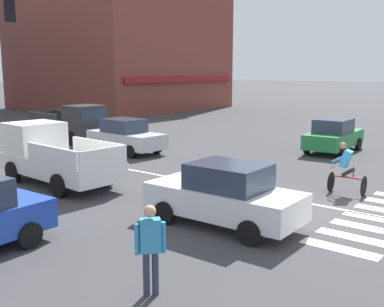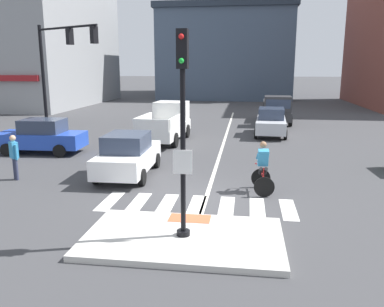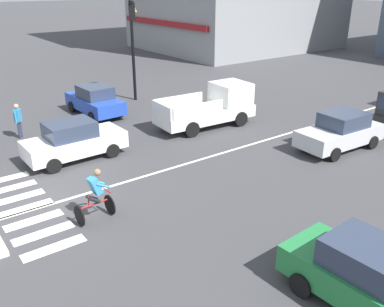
{
  "view_description": "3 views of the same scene",
  "coord_description": "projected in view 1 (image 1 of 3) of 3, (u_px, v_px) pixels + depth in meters",
  "views": [
    {
      "loc": [
        -12.51,
        -3.99,
        3.97
      ],
      "look_at": [
        -0.75,
        5.36,
        1.25
      ],
      "focal_mm": 43.26,
      "sensor_mm": 36.0,
      "label": 1
    },
    {
      "loc": [
        1.42,
        -11.71,
        4.11
      ],
      "look_at": [
        -0.63,
        3.08,
        0.8
      ],
      "focal_mm": 37.06,
      "sensor_mm": 36.0,
      "label": 2
    },
    {
      "loc": [
        12.88,
        -3.16,
        6.94
      ],
      "look_at": [
        1.21,
        5.47,
        0.9
      ],
      "focal_mm": 38.98,
      "sensor_mm": 36.0,
      "label": 3
    }
  ],
  "objects": [
    {
      "name": "crosswalk_stripe_a",
      "position": [
        340.0,
        249.0,
        10.41
      ],
      "size": [
        0.44,
        1.8,
        0.01
      ],
      "primitive_type": "cube",
      "color": "silver",
      "rests_on": "ground"
    },
    {
      "name": "pedestrian_at_curb_left",
      "position": [
        150.0,
        243.0,
        8.09
      ],
      "size": [
        0.45,
        0.4,
        1.67
      ],
      "color": "#2D334C",
      "rests_on": "ground"
    },
    {
      "name": "car_green_cross_right",
      "position": [
        334.0,
        136.0,
        22.53
      ],
      "size": [
        4.17,
        1.98,
        1.64
      ],
      "color": "#237A3D",
      "rests_on": "ground"
    },
    {
      "name": "building_far_block",
      "position": [
        120.0,
        33.0,
        48.26
      ],
      "size": [
        17.65,
        17.56,
        15.46
      ],
      "color": "brown",
      "rests_on": "ground"
    },
    {
      "name": "pickup_truck_charcoal_eastbound_distant",
      "position": [
        73.0,
        124.0,
        25.99
      ],
      "size": [
        2.18,
        5.16,
        2.08
      ],
      "color": "#2D2D30",
      "rests_on": "ground"
    },
    {
      "name": "cyclist",
      "position": [
        346.0,
        167.0,
        14.9
      ],
      "size": [
        0.74,
        1.13,
        1.68
      ],
      "color": "black",
      "rests_on": "ground"
    },
    {
      "name": "ground_plane",
      "position": [
        360.0,
        215.0,
        12.79
      ],
      "size": [
        300.0,
        300.0,
        0.0
      ],
      "primitive_type": "plane",
      "color": "#3D3D3F"
    },
    {
      "name": "pickup_truck_white_westbound_far",
      "position": [
        52.0,
        156.0,
        16.37
      ],
      "size": [
        2.28,
        5.2,
        2.08
      ],
      "color": "white",
      "rests_on": "ground"
    },
    {
      "name": "car_silver_eastbound_far",
      "position": [
        126.0,
        136.0,
        22.44
      ],
      "size": [
        2.02,
        4.19,
        1.64
      ],
      "color": "silver",
      "rests_on": "ground"
    },
    {
      "name": "lane_centre_line",
      "position": [
        119.0,
        167.0,
        19.08
      ],
      "size": [
        0.14,
        28.0,
        0.01
      ],
      "primitive_type": "cube",
      "color": "silver",
      "rests_on": "ground"
    },
    {
      "name": "car_white_westbound_near",
      "position": [
        225.0,
        195.0,
        11.85
      ],
      "size": [
        1.91,
        4.14,
        1.64
      ],
      "color": "white",
      "rests_on": "ground"
    },
    {
      "name": "crosswalk_stripe_b",
      "position": [
        354.0,
        237.0,
        11.11
      ],
      "size": [
        0.44,
        1.8,
        0.01
      ],
      "primitive_type": "cube",
      "color": "silver",
      "rests_on": "ground"
    },
    {
      "name": "crosswalk_stripe_d",
      "position": [
        377.0,
        219.0,
        12.5
      ],
      "size": [
        0.44,
        1.8,
        0.01
      ],
      "primitive_type": "cube",
      "color": "silver",
      "rests_on": "ground"
    },
    {
      "name": "crosswalk_stripe_c",
      "position": [
        366.0,
        227.0,
        11.81
      ],
      "size": [
        0.44,
        1.8,
        0.01
      ],
      "primitive_type": "cube",
      "color": "silver",
      "rests_on": "ground"
    }
  ]
}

